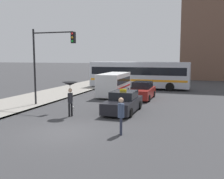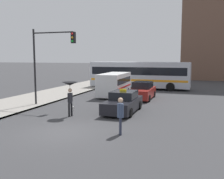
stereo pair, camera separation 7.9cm
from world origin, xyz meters
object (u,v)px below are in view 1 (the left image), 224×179
at_px(taxi, 123,102).
at_px(traffic_light, 50,53).
at_px(city_bus, 139,74).
at_px(pedestrian_man, 121,113).
at_px(sedan_red, 142,91).
at_px(pedestrian_with_umbrella, 70,89).
at_px(ambulance_van, 114,83).

bearing_deg(taxi, traffic_light, -2.04).
relative_size(city_bus, pedestrian_man, 6.48).
bearing_deg(city_bus, traffic_light, 164.81).
bearing_deg(taxi, sedan_red, -90.86).
xyz_separation_m(taxi, pedestrian_with_umbrella, (-2.81, -2.33, 1.10)).
distance_m(pedestrian_man, traffic_light, 9.29).
distance_m(city_bus, pedestrian_man, 18.98).
bearing_deg(pedestrian_man, pedestrian_with_umbrella, -142.36).
height_order(taxi, ambulance_van, ambulance_van).
bearing_deg(sedan_red, city_bus, -75.76).
relative_size(taxi, pedestrian_with_umbrella, 2.02).
height_order(ambulance_van, city_bus, city_bus).
relative_size(ambulance_van, traffic_light, 0.93).
distance_m(taxi, pedestrian_man, 5.31).
distance_m(taxi, sedan_red, 6.08).
bearing_deg(ambulance_van, sedan_red, 161.65).
xyz_separation_m(pedestrian_man, traffic_light, (-7.02, 5.33, 2.95)).
bearing_deg(city_bus, sedan_red, -164.68).
distance_m(taxi, city_bus, 13.75).
distance_m(sedan_red, ambulance_van, 3.11).
bearing_deg(pedestrian_with_umbrella, taxi, -31.72).
relative_size(city_bus, pedestrian_with_umbrella, 5.35).
relative_size(taxi, traffic_light, 0.76).
bearing_deg(sedan_red, pedestrian_with_umbrella, 70.94).
xyz_separation_m(sedan_red, traffic_light, (-5.81, -5.87, 3.34)).
distance_m(sedan_red, city_bus, 7.81).
distance_m(city_bus, pedestrian_with_umbrella, 15.94).
distance_m(taxi, pedestrian_with_umbrella, 3.81).
bearing_deg(pedestrian_with_umbrella, city_bus, 15.06).
relative_size(sedan_red, ambulance_van, 0.81).
height_order(city_bus, pedestrian_man, city_bus).
bearing_deg(ambulance_van, pedestrian_with_umbrella, 89.02).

